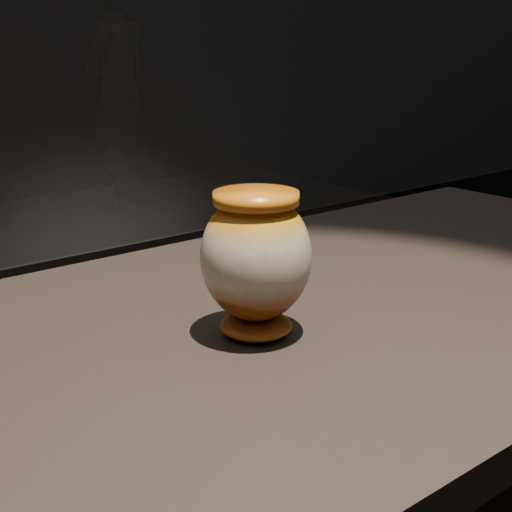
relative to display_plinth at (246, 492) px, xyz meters
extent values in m
cube|color=black|center=(0.00, 0.00, 0.24)|extent=(2.00, 0.80, 0.05)
ellipsoid|color=#6A2C09|center=(-0.01, -0.04, 0.28)|extent=(0.11, 0.11, 0.03)
ellipsoid|color=beige|center=(-0.01, -0.04, 0.38)|extent=(0.16, 0.16, 0.17)
cylinder|color=orange|center=(-0.01, -0.04, 0.45)|extent=(0.12, 0.12, 0.02)
imported|color=black|center=(2.10, 4.21, 0.24)|extent=(0.75, 0.63, 1.74)
camera|label=1|loc=(-0.56, -0.71, 0.65)|focal=50.00mm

